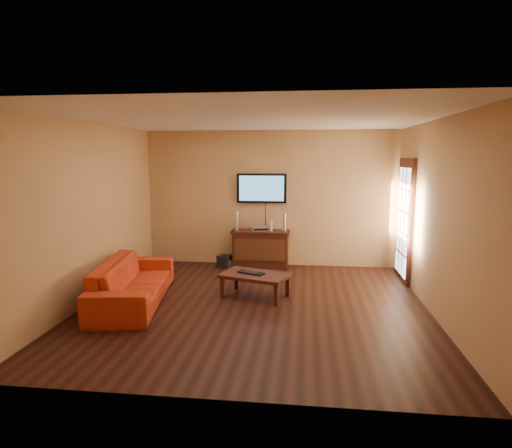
% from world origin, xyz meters
% --- Properties ---
extents(ground_plane, '(5.00, 5.00, 0.00)m').
position_xyz_m(ground_plane, '(0.00, 0.00, 0.00)').
color(ground_plane, black).
rests_on(ground_plane, ground).
extents(room_walls, '(5.00, 5.00, 5.00)m').
position_xyz_m(room_walls, '(0.00, 0.62, 1.69)').
color(room_walls, tan).
rests_on(room_walls, ground).
extents(french_door, '(0.07, 1.02, 2.22)m').
position_xyz_m(french_door, '(2.46, 1.70, 1.05)').
color(french_door, black).
rests_on(french_door, ground).
extents(media_console, '(1.15, 0.44, 0.73)m').
position_xyz_m(media_console, '(-0.16, 2.27, 0.37)').
color(media_console, black).
rests_on(media_console, ground).
extents(television, '(0.99, 0.08, 0.58)m').
position_xyz_m(television, '(-0.16, 2.45, 1.56)').
color(television, black).
rests_on(television, ground).
extents(coffee_table, '(1.16, 0.89, 0.38)m').
position_xyz_m(coffee_table, '(-0.05, 0.40, 0.33)').
color(coffee_table, black).
rests_on(coffee_table, ground).
extents(sofa, '(0.98, 2.28, 0.86)m').
position_xyz_m(sofa, '(-1.84, -0.05, 0.43)').
color(sofa, red).
rests_on(sofa, ground).
extents(speaker_left, '(0.10, 0.10, 0.37)m').
position_xyz_m(speaker_left, '(-0.64, 2.27, 0.91)').
color(speaker_left, silver).
rests_on(speaker_left, media_console).
extents(speaker_right, '(0.10, 0.10, 0.35)m').
position_xyz_m(speaker_right, '(0.31, 2.30, 0.90)').
color(speaker_right, silver).
rests_on(speaker_right, media_console).
extents(av_receiver, '(0.42, 0.35, 0.08)m').
position_xyz_m(av_receiver, '(-0.18, 2.27, 0.77)').
color(av_receiver, silver).
rests_on(av_receiver, media_console).
extents(game_console, '(0.06, 0.15, 0.20)m').
position_xyz_m(game_console, '(0.05, 2.28, 0.83)').
color(game_console, white).
rests_on(game_console, media_console).
extents(subwoofer, '(0.30, 0.30, 0.24)m').
position_xyz_m(subwoofer, '(-0.87, 2.17, 0.12)').
color(subwoofer, black).
rests_on(subwoofer, ground).
extents(bottle, '(0.06, 0.06, 0.18)m').
position_xyz_m(bottle, '(-0.74, 2.01, 0.09)').
color(bottle, white).
rests_on(bottle, ground).
extents(keyboard, '(0.46, 0.33, 0.03)m').
position_xyz_m(keyboard, '(-0.12, 0.41, 0.39)').
color(keyboard, black).
rests_on(keyboard, coffee_table).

